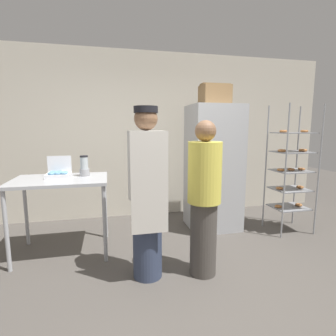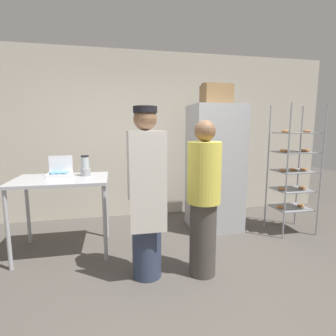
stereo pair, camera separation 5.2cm
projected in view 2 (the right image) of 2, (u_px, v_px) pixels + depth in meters
ground_plane at (192, 296)px, 2.38m from camera, size 14.00×14.00×0.00m
back_wall at (152, 136)px, 4.54m from camera, size 6.40×0.12×2.77m
refrigerator at (215, 168)px, 3.92m from camera, size 0.73×0.69×1.85m
baking_rack at (293, 170)px, 3.77m from camera, size 0.56×0.48×1.84m
prep_counter at (62, 187)px, 3.14m from camera, size 1.08×0.76×0.92m
donut_box at (59, 173)px, 3.18m from camera, size 0.28×0.21×0.25m
blender_pitcher at (85, 167)px, 3.28m from camera, size 0.12×0.12×0.26m
cardboard_storage_box at (216, 95)px, 3.78m from camera, size 0.42×0.31×0.30m
person_baker at (146, 192)px, 2.58m from camera, size 0.36×0.38×1.72m
person_customer at (204, 198)px, 2.64m from camera, size 0.34×0.34×1.59m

